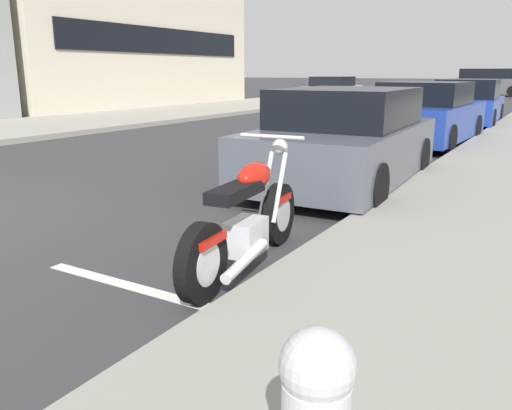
{
  "coord_description": "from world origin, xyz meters",
  "views": [
    {
      "loc": [
        -2.81,
        -6.6,
        1.66
      ],
      "look_at": [
        0.86,
        -4.41,
        0.57
      ],
      "focal_mm": 36.66,
      "sensor_mm": 36.0,
      "label": 1
    }
  ],
  "objects_px": {
    "parked_car_far_down_curb": "(345,140)",
    "crossing_truck": "(489,82)",
    "parked_motorcycle": "(247,221)",
    "parked_car_across_street": "(467,104)",
    "car_opposite_curb": "(333,92)",
    "parked_car_mid_block": "(426,115)"
  },
  "relations": [
    {
      "from": "parked_car_mid_block",
      "to": "crossing_truck",
      "type": "xyz_separation_m",
      "value": [
        27.7,
        2.27,
        0.29
      ]
    },
    {
      "from": "parked_motorcycle",
      "to": "parked_car_far_down_curb",
      "type": "height_order",
      "value": "parked_car_far_down_curb"
    },
    {
      "from": "parked_car_far_down_curb",
      "to": "crossing_truck",
      "type": "distance_m",
      "value": 33.1
    },
    {
      "from": "parked_motorcycle",
      "to": "crossing_truck",
      "type": "xyz_separation_m",
      "value": [
        36.63,
        2.88,
        0.55
      ]
    },
    {
      "from": "parked_car_mid_block",
      "to": "parked_car_across_street",
      "type": "relative_size",
      "value": 1.01
    },
    {
      "from": "car_opposite_curb",
      "to": "parked_car_across_street",
      "type": "bearing_deg",
      "value": 44.73
    },
    {
      "from": "parked_car_across_street",
      "to": "car_opposite_curb",
      "type": "xyz_separation_m",
      "value": [
        6.83,
        7.44,
        0.02
      ]
    },
    {
      "from": "parked_car_mid_block",
      "to": "car_opposite_curb",
      "type": "xyz_separation_m",
      "value": [
        12.17,
        7.41,
        0.01
      ]
    },
    {
      "from": "parked_car_far_down_curb",
      "to": "crossing_truck",
      "type": "xyz_separation_m",
      "value": [
        33.02,
        2.34,
        0.29
      ]
    },
    {
      "from": "parked_car_far_down_curb",
      "to": "car_opposite_curb",
      "type": "bearing_deg",
      "value": 20.7
    },
    {
      "from": "crossing_truck",
      "to": "car_opposite_curb",
      "type": "bearing_deg",
      "value": 73.59
    },
    {
      "from": "car_opposite_curb",
      "to": "crossing_truck",
      "type": "bearing_deg",
      "value": 158.98
    },
    {
      "from": "parked_motorcycle",
      "to": "car_opposite_curb",
      "type": "xyz_separation_m",
      "value": [
        21.1,
        8.02,
        0.26
      ]
    },
    {
      "from": "parked_car_across_street",
      "to": "parked_car_mid_block",
      "type": "bearing_deg",
      "value": 177.54
    },
    {
      "from": "parked_car_far_down_curb",
      "to": "car_opposite_curb",
      "type": "distance_m",
      "value": 19.02
    },
    {
      "from": "parked_motorcycle",
      "to": "parked_car_far_down_curb",
      "type": "distance_m",
      "value": 3.66
    },
    {
      "from": "parked_motorcycle",
      "to": "parked_car_across_street",
      "type": "bearing_deg",
      "value": -3.92
    },
    {
      "from": "parked_car_far_down_curb",
      "to": "parked_car_across_street",
      "type": "xyz_separation_m",
      "value": [
        10.66,
        0.05,
        -0.02
      ]
    },
    {
      "from": "parked_car_mid_block",
      "to": "car_opposite_curb",
      "type": "height_order",
      "value": "parked_car_mid_block"
    },
    {
      "from": "crossing_truck",
      "to": "parked_car_far_down_curb",
      "type": "bearing_deg",
      "value": 95.96
    },
    {
      "from": "parked_motorcycle",
      "to": "parked_car_mid_block",
      "type": "bearing_deg",
      "value": -2.36
    },
    {
      "from": "crossing_truck",
      "to": "parked_car_across_street",
      "type": "bearing_deg",
      "value": 97.77
    }
  ]
}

